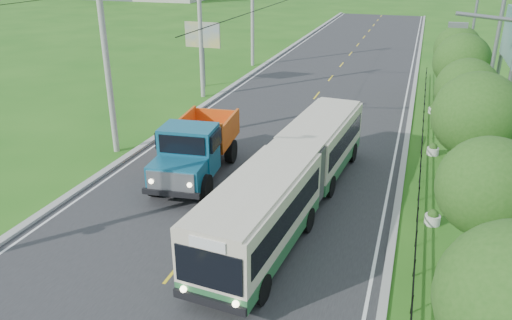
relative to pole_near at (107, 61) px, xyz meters
The scene contains 25 objects.
ground 13.24m from the pole_near, 47.45° to the right, with size 240.00×240.00×0.00m, color #235E16.
road 14.67m from the pole_near, 53.09° to the left, with size 14.00×120.00×0.02m, color #28282B.
curb_left 12.14m from the pole_near, 84.48° to the left, with size 0.40×120.00×0.15m, color #9E9E99.
curb_right 19.60m from the pole_near, 35.52° to the left, with size 0.30×120.00×0.10m, color #9E9E99.
edge_line_left 12.22m from the pole_near, 81.66° to the left, with size 0.12×120.00×0.00m, color silver.
edge_line_right 19.21m from the pole_near, 36.41° to the left, with size 0.12×120.00×0.00m, color silver.
centre_dash 13.23m from the pole_near, 47.45° to the right, with size 0.12×2.20×0.00m, color yellow.
railing_right 17.68m from the pole_near, 17.09° to the left, with size 0.04×40.00×0.60m, color black.
pole_near is the anchor object (origin of this frame).
pole_mid 12.00m from the pole_near, 90.00° to the left, with size 3.51×0.32×10.00m.
pole_far 24.00m from the pole_near, 90.00° to the left, with size 3.51×0.32×10.00m.
tree_second 19.44m from the pole_near, 20.74° to the right, with size 3.18×3.26×5.30m.
tree_third 18.17m from the pole_near, ahead, with size 3.60×3.62×6.00m.
tree_fourth 18.89m from the pole_near, 15.84° to the left, with size 3.24×3.31×5.40m.
tree_fifth 21.31m from the pole_near, 31.59° to the left, with size 3.48×3.52×5.80m.
tree_back 24.98m from the pole_near, 43.41° to the left, with size 3.30×3.36×5.50m.
streetlight_mid 19.56m from the pole_near, 14.81° to the left, with size 3.02×0.20×9.07m.
streetlight_far 26.80m from the pole_near, 45.14° to the left, with size 3.02×0.20×9.07m.
planter_near 17.79m from the pole_near, 10.09° to the right, with size 0.64×0.64×0.67m.
planter_mid 18.23m from the pole_near, 16.52° to the left, with size 0.64×0.64×0.67m.
planter_far 21.83m from the pole_near, 37.63° to the left, with size 0.64×0.64×0.67m.
billboard_left 15.10m from the pole_near, 94.72° to the left, with size 3.00×0.20×5.20m.
billboard_right 23.32m from the pole_near, 28.14° to the left, with size 0.24×6.00×7.30m.
bus 12.16m from the pole_near, 18.25° to the right, with size 3.72×15.37×2.94m.
dump_truck 6.86m from the pole_near, 16.60° to the right, with size 3.38×7.25×2.95m.
Camera 1 is at (7.32, -13.33, 10.41)m, focal length 35.00 mm.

